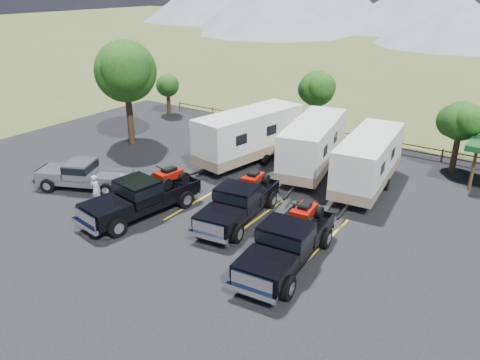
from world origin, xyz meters
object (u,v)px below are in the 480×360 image
Objects in this scene: rig_left at (143,195)px; pickup_silver at (84,175)px; trailer_left at (249,136)px; tree_big_nw at (125,71)px; rig_right at (288,241)px; rig_center at (239,201)px; trailer_center at (313,146)px; trailer_right at (368,162)px; person_b at (124,190)px; person_a at (96,190)px.

pickup_silver is (-5.36, 0.38, -0.19)m from rig_left.
pickup_silver is (-5.63, -9.44, -0.95)m from trailer_left.
tree_big_nw reaches higher than rig_right.
rig_center is at bearing -49.50° from trailer_left.
trailer_center is at bearing 20.22° from trailer_left.
trailer_right is at bearing 53.79° from rig_center.
trailer_left is at bearing 11.74° from tree_big_nw.
rig_left is 1.66m from person_b.
pickup_silver is 3.72m from person_b.
tree_big_nw is 4.25× the size of person_b.
trailer_left reaches higher than rig_left.
trailer_left is 5.86× the size of person_a.
trailer_right is (3.92, -0.57, -0.06)m from trailer_center.
person_b is at bearing -132.78° from trailer_center.
trailer_center is (0.16, 8.14, 0.74)m from rig_center.
trailer_center is 13.67m from person_a.
rig_left is 0.72× the size of trailer_center.
rig_right is (8.69, 0.22, 0.00)m from rig_left.
rig_right reaches higher than person_a.
trailer_center is 1.03× the size of trailer_right.
rig_left is at bearing -175.74° from person_a.
tree_big_nw is at bearing 148.28° from rig_left.
person_a is (2.29, -0.99, -0.03)m from pickup_silver.
tree_big_nw is at bearing -177.36° from pickup_silver.
rig_left is 9.85m from trailer_left.
rig_center is at bearing -124.42° from trailer_right.
trailer_left is at bearing 178.54° from trailer_center.
tree_big_nw reaches higher than pickup_silver.
rig_center is 3.82× the size of person_a.
person_a is (-3.07, -0.61, -0.22)m from rig_left.
pickup_silver is at bearing -110.49° from trailer_left.
trailer_center is 14.37m from pickup_silver.
trailer_center reaches higher than pickup_silver.
tree_big_nw is 1.17× the size of rig_center.
trailer_center is at bearing 105.53° from rig_right.
rig_left is at bearing -81.26° from trailer_left.
trailer_center is at bearing 80.96° from rig_center.
person_b reaches higher than person_a.
rig_left is at bearing -136.83° from trailer_right.
pickup_silver is (3.84, -7.48, -4.65)m from tree_big_nw.
rig_right is at bearing -80.40° from trailer_center.
pickup_silver is at bearing -175.24° from rig_left.
trailer_center reaches higher than person_a.
trailer_right is (-0.07, 9.81, 0.63)m from rig_right.
person_a is at bearing 163.98° from person_b.
rig_left is at bearing -125.35° from trailer_center.
person_b is at bearing 62.55° from pickup_silver.
tree_big_nw is 4.47× the size of person_a.
tree_big_nw reaches higher than rig_center.
rig_right is at bearing -23.11° from tree_big_nw.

